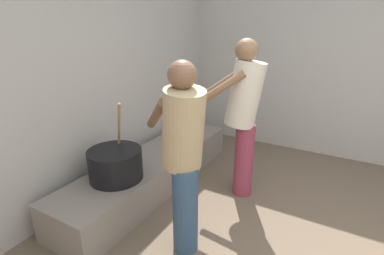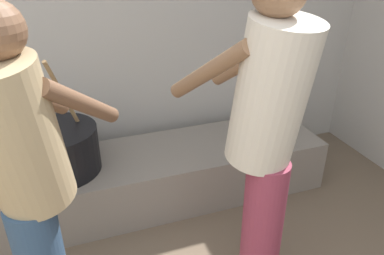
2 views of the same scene
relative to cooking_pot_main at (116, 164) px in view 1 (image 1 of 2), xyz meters
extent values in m
cube|color=#ADA8A0|center=(-0.13, 0.52, 0.65)|extent=(5.55, 0.20, 2.33)
cube|color=#ADA8A0|center=(2.54, -2.02, 0.65)|extent=(0.20, 5.27, 2.33)
cube|color=slate|center=(0.56, 0.00, -0.33)|extent=(2.49, 0.60, 0.37)
cylinder|color=black|center=(0.00, 0.00, 0.00)|extent=(0.50, 0.50, 0.29)
cylinder|color=#937047|center=(0.09, 0.00, 0.34)|extent=(0.17, 0.22, 0.51)
cylinder|color=#8C3347|center=(0.92, -0.93, -0.12)|extent=(0.20, 0.20, 0.79)
cylinder|color=beige|center=(0.90, -0.90, 0.59)|extent=(0.42, 0.47, 0.67)
sphere|color=brown|center=(0.90, -0.89, 1.00)|extent=(0.22, 0.22, 0.22)
cylinder|color=brown|center=(0.95, -0.63, 0.66)|extent=(0.24, 0.47, 0.36)
cylinder|color=brown|center=(0.69, -0.72, 0.66)|extent=(0.24, 0.47, 0.36)
cylinder|color=navy|center=(-0.11, -0.82, -0.15)|extent=(0.20, 0.20, 0.74)
cylinder|color=tan|center=(-0.09, -0.80, 0.52)|extent=(0.47, 0.48, 0.63)
sphere|color=brown|center=(-0.08, -0.79, 0.91)|extent=(0.20, 0.20, 0.20)
cylinder|color=brown|center=(0.16, -0.71, 0.58)|extent=(0.34, 0.39, 0.34)
cylinder|color=brown|center=(-0.05, -0.54, 0.58)|extent=(0.34, 0.39, 0.34)
camera|label=1|loc=(-1.74, -1.82, 1.22)|focal=26.92mm
camera|label=2|loc=(0.11, -2.14, 1.17)|focal=34.91mm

